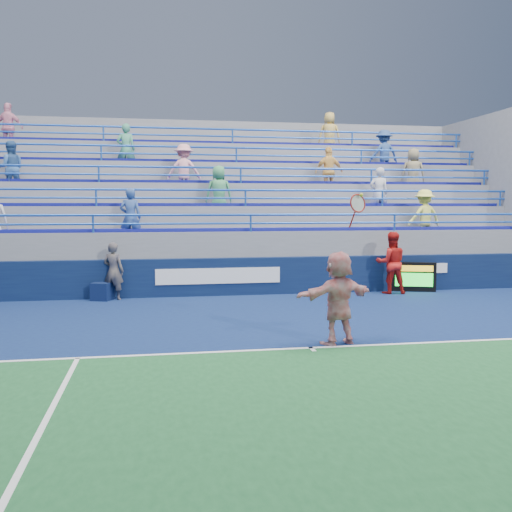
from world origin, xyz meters
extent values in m
plane|color=#333538|center=(0.00, 0.00, 0.00)|extent=(120.00, 120.00, 0.00)
cube|color=#0F1E4F|center=(0.00, 2.20, 0.01)|extent=(18.00, 8.40, 0.02)
cube|color=white|center=(0.00, 0.00, 0.02)|extent=(11.00, 0.10, 0.01)
cube|color=white|center=(0.00, -0.10, 0.02)|extent=(0.08, 0.30, 0.01)
cube|color=#0A1538|center=(0.00, 6.50, 0.55)|extent=(18.00, 0.30, 1.10)
cube|color=white|center=(-1.00, 6.34, 0.60)|extent=(3.60, 0.02, 0.45)
cube|color=white|center=(5.20, 6.34, 0.70)|extent=(1.80, 0.02, 0.30)
cube|color=slate|center=(0.00, 9.45, 0.55)|extent=(18.00, 5.60, 1.10)
cube|color=slate|center=(0.00, 9.45, 0.93)|extent=(18.00, 5.60, 1.85)
cube|color=#151A94|center=(0.00, 7.10, 1.90)|extent=(17.40, 0.45, 0.10)
cylinder|color=blue|center=(0.00, 6.70, 2.35)|extent=(18.00, 0.07, 0.07)
cube|color=slate|center=(0.00, 9.95, 1.30)|extent=(18.00, 4.60, 2.60)
cube|color=#151A94|center=(0.00, 8.10, 2.65)|extent=(17.40, 0.45, 0.10)
cylinder|color=blue|center=(0.00, 7.70, 3.10)|extent=(18.00, 0.07, 0.07)
cube|color=slate|center=(0.00, 10.45, 1.68)|extent=(18.00, 3.60, 3.35)
cube|color=#151A94|center=(0.00, 9.10, 3.40)|extent=(17.40, 0.45, 0.10)
cylinder|color=blue|center=(0.00, 8.70, 3.85)|extent=(18.00, 0.07, 0.07)
cube|color=slate|center=(0.00, 10.95, 2.05)|extent=(18.00, 2.60, 4.10)
cube|color=#151A94|center=(0.00, 10.10, 4.15)|extent=(17.40, 0.45, 0.10)
cylinder|color=blue|center=(0.00, 9.70, 4.60)|extent=(18.00, 0.07, 0.07)
cube|color=slate|center=(0.00, 11.45, 2.42)|extent=(18.00, 1.60, 4.85)
cube|color=#151A94|center=(0.00, 11.10, 4.90)|extent=(17.40, 0.45, 0.10)
cylinder|color=blue|center=(0.00, 10.70, 5.35)|extent=(18.00, 0.07, 0.07)
imported|color=#2D4A87|center=(-3.48, 7.10, 2.28)|extent=(0.66, 0.47, 1.70)
imported|color=silver|center=(4.54, 8.10, 3.03)|extent=(0.67, 0.49, 1.70)
imported|color=#439370|center=(-3.72, 10.10, 4.53)|extent=(0.63, 0.43, 1.70)
imported|color=#F79FBC|center=(-7.68, 11.10, 5.28)|extent=(1.06, 0.62, 1.70)
imported|color=pink|center=(-1.82, 9.10, 3.78)|extent=(1.15, 0.73, 1.70)
imported|color=#FFC763|center=(3.12, 9.10, 3.78)|extent=(1.02, 0.48, 1.70)
imported|color=#FAF761|center=(5.68, 7.10, 2.28)|extent=(1.17, 0.76, 1.70)
imported|color=#44965E|center=(-0.78, 8.10, 3.03)|extent=(0.83, 0.54, 1.70)
imported|color=#2C4B86|center=(5.52, 10.10, 4.53)|extent=(1.15, 0.72, 1.70)
imported|color=#D5B053|center=(3.74, 11.10, 5.28)|extent=(0.92, 0.70, 1.70)
imported|color=#345F9D|center=(-7.20, 9.10, 3.78)|extent=(0.95, 0.81, 1.70)
imported|color=#837857|center=(6.20, 9.10, 3.78)|extent=(0.95, 0.75, 1.70)
cube|color=black|center=(4.94, 6.20, 0.45)|extent=(1.29, 0.55, 0.91)
cube|color=gold|center=(4.94, 6.12, 0.73)|extent=(1.11, 0.02, 0.18)
cube|color=#19E533|center=(4.94, 6.12, 0.39)|extent=(1.11, 0.02, 0.41)
cube|color=#0C193E|center=(-4.24, 6.19, 0.25)|extent=(0.65, 0.65, 0.50)
cube|color=#0C193E|center=(-4.24, 6.42, 0.70)|extent=(0.49, 0.24, 0.39)
imported|color=white|center=(0.60, 0.25, 0.88)|extent=(1.72, 1.00, 1.77)
torus|color=maroon|center=(0.95, 0.25, 2.65)|extent=(0.37, 0.21, 0.36)
cylinder|color=maroon|center=(0.85, 0.25, 2.36)|extent=(0.08, 0.20, 0.32)
sphere|color=gold|center=(1.00, 0.20, 2.81)|extent=(0.07, 0.07, 0.07)
imported|color=#131935|center=(-3.93, 6.23, 0.81)|extent=(0.69, 0.59, 1.62)
imported|color=red|center=(4.11, 5.98, 0.92)|extent=(1.00, 0.84, 1.85)
camera|label=1|loc=(-2.75, -9.89, 2.60)|focal=40.00mm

